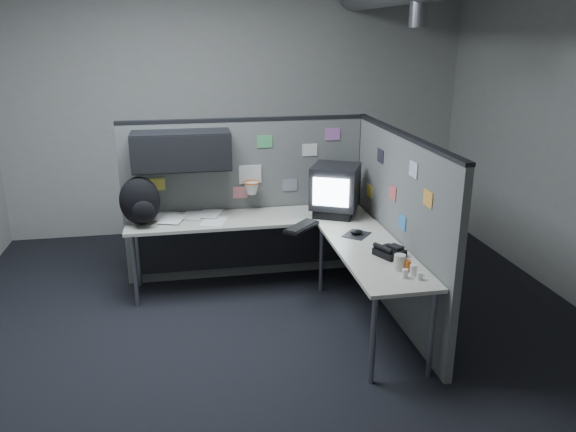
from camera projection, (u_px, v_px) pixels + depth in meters
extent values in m
cube|color=black|center=(277.00, 336.00, 4.69)|extent=(5.60, 5.60, 0.01)
cube|color=#9E9E99|center=(238.00, 102.00, 6.81)|extent=(5.60, 0.01, 3.20)
cube|color=#9E9E99|center=(438.00, 338.00, 1.57)|extent=(5.60, 0.01, 3.20)
cylinder|color=slate|center=(419.00, 9.00, 4.87)|extent=(0.16, 0.16, 0.30)
cube|color=#5B5E5C|center=(247.00, 201.00, 5.64)|extent=(2.43, 0.06, 1.60)
cube|color=black|center=(245.00, 119.00, 5.39)|extent=(2.43, 0.07, 0.03)
cube|color=black|center=(360.00, 195.00, 5.85)|extent=(0.07, 0.07, 1.60)
cube|color=black|center=(182.00, 150.00, 5.17)|extent=(0.90, 0.35, 0.35)
cube|color=black|center=(182.00, 154.00, 5.00)|extent=(0.90, 0.02, 0.33)
cube|color=silver|center=(250.00, 174.00, 5.52)|extent=(0.22, 0.02, 0.18)
torus|color=#D85914|center=(251.00, 182.00, 5.46)|extent=(0.16, 0.16, 0.01)
cone|color=white|center=(252.00, 188.00, 5.48)|extent=(0.14, 0.14, 0.11)
cube|color=#E5D84C|center=(157.00, 184.00, 5.39)|extent=(0.15, 0.01, 0.12)
cube|color=#4CB266|center=(265.00, 142.00, 5.45)|extent=(0.15, 0.01, 0.12)
cube|color=gray|center=(290.00, 185.00, 5.64)|extent=(0.15, 0.01, 0.12)
cube|color=silver|center=(310.00, 150.00, 5.56)|extent=(0.15, 0.01, 0.12)
cube|color=#B266B2|center=(333.00, 134.00, 5.55)|extent=(0.15, 0.01, 0.12)
cube|color=#D87F7F|center=(241.00, 192.00, 5.57)|extent=(0.15, 0.01, 0.12)
cube|color=#5B5E5C|center=(398.00, 229.00, 4.83)|extent=(0.06, 2.23, 1.60)
cube|color=black|center=(404.00, 135.00, 4.58)|extent=(0.07, 2.23, 0.03)
cube|color=#26262D|center=(380.00, 156.00, 5.06)|extent=(0.01, 0.15, 0.12)
cube|color=#CC4C4C|center=(393.00, 193.00, 4.81)|extent=(0.01, 0.15, 0.12)
cube|color=silver|center=(413.00, 169.00, 4.35)|extent=(0.01, 0.15, 0.12)
cube|color=gold|center=(370.00, 191.00, 5.42)|extent=(0.01, 0.15, 0.12)
cube|color=orange|center=(428.00, 199.00, 4.11)|extent=(0.01, 0.15, 0.12)
cube|color=#337FCC|center=(402.00, 222.00, 4.64)|extent=(0.01, 0.15, 0.12)
cube|color=#B8B6A6|center=(249.00, 219.00, 5.37)|extent=(2.30, 0.56, 0.03)
cube|color=#B8B6A6|center=(373.00, 253.00, 4.53)|extent=(0.56, 1.55, 0.03)
cube|color=black|center=(247.00, 241.00, 5.67)|extent=(2.18, 0.02, 0.55)
cylinder|color=gray|center=(135.00, 271.00, 5.09)|extent=(0.04, 0.04, 0.70)
cylinder|color=gray|center=(138.00, 253.00, 5.50)|extent=(0.04, 0.04, 0.70)
cylinder|color=gray|center=(321.00, 258.00, 5.39)|extent=(0.04, 0.04, 0.70)
cylinder|color=gray|center=(373.00, 340.00, 3.95)|extent=(0.04, 0.04, 0.70)
cylinder|color=gray|center=(432.00, 334.00, 4.03)|extent=(0.04, 0.04, 0.70)
cube|color=black|center=(335.00, 210.00, 5.43)|extent=(0.50, 0.52, 0.08)
cube|color=black|center=(335.00, 186.00, 5.35)|extent=(0.57, 0.57, 0.41)
cube|color=white|center=(331.00, 192.00, 5.14)|extent=(0.31, 0.16, 0.26)
cube|color=black|center=(301.00, 227.00, 5.05)|extent=(0.38, 0.40, 0.03)
cube|color=black|center=(301.00, 225.00, 5.04)|extent=(0.34, 0.36, 0.01)
cube|color=black|center=(357.00, 235.00, 4.89)|extent=(0.29, 0.30, 0.01)
ellipsoid|color=black|center=(357.00, 232.00, 4.88)|extent=(0.12, 0.08, 0.04)
cube|color=black|center=(389.00, 252.00, 4.43)|extent=(0.26, 0.26, 0.06)
cylinder|color=black|center=(383.00, 248.00, 4.39)|extent=(0.12, 0.19, 0.04)
cube|color=black|center=(396.00, 247.00, 4.44)|extent=(0.12, 0.14, 0.02)
cylinder|color=silver|center=(413.00, 270.00, 4.07)|extent=(0.06, 0.06, 0.08)
cylinder|color=silver|center=(405.00, 274.00, 4.03)|extent=(0.05, 0.05, 0.07)
cylinder|color=silver|center=(419.00, 276.00, 4.00)|extent=(0.05, 0.05, 0.06)
cylinder|color=#D85914|center=(408.00, 266.00, 4.13)|extent=(0.05, 0.05, 0.09)
cylinder|color=beige|center=(400.00, 262.00, 4.16)|extent=(0.11, 0.11, 0.12)
cube|color=white|center=(214.00, 221.00, 5.24)|extent=(0.29, 0.34, 0.00)
cube|color=white|center=(193.00, 215.00, 5.41)|extent=(0.29, 0.34, 0.00)
cube|color=white|center=(165.00, 216.00, 5.35)|extent=(0.29, 0.34, 0.00)
cube|color=white|center=(210.00, 213.00, 5.44)|extent=(0.29, 0.34, 0.00)
cube|color=white|center=(172.00, 219.00, 5.26)|extent=(0.29, 0.34, 0.00)
ellipsoid|color=black|center=(140.00, 201.00, 5.10)|extent=(0.39, 0.30, 0.45)
ellipsoid|color=black|center=(144.00, 212.00, 4.98)|extent=(0.21, 0.13, 0.20)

